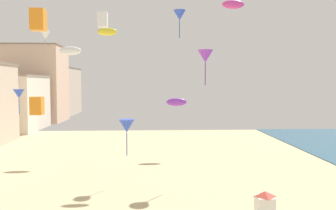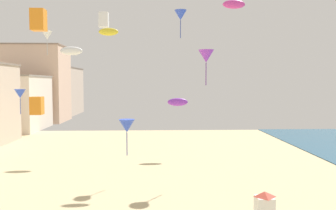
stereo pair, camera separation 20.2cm
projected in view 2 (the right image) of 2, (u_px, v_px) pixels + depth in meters
The scene contains 16 objects.
boardwalk_hotel_far at pixel (7, 103), 71.41m from camera, with size 14.25×14.94×11.01m.
boardwalk_hotel_distant at pixel (32, 84), 86.30m from camera, with size 16.21×12.46×18.49m.
boardwalk_hotel_furthest at pixel (55, 91), 105.43m from camera, with size 13.61×19.49×14.01m.
lifeguard_stand at pixel (265, 202), 22.84m from camera, with size 1.10×1.10×2.55m.
kite_white_parafoil at pixel (71, 51), 41.65m from camera, with size 2.60×0.72×1.01m.
kite_white_delta at pixel (47, 35), 48.91m from camera, with size 1.46×1.46×3.32m.
kite_yellow_parafoil at pixel (109, 32), 48.77m from camera, with size 2.70×0.75×1.05m.
kite_orange_box at pixel (38, 20), 25.42m from camera, with size 0.98×0.98×1.54m.
kite_purple_parafoil at pixel (178, 102), 46.09m from camera, with size 2.65×0.74×1.03m.
kite_orange_box_2 at pixel (37, 106), 22.89m from camera, with size 0.74×0.74×1.16m.
kite_purple_delta at pixel (206, 56), 36.03m from camera, with size 1.59×1.59×3.61m.
kite_magenta_parafoil at pixel (234, 4), 33.88m from camera, with size 2.16×0.60×0.84m.
kite_blue_delta at pixel (127, 126), 27.40m from camera, with size 1.25×1.25×2.84m.
kite_blue_delta_2 at pixel (181, 15), 40.99m from camera, with size 1.41×1.41×3.21m.
kite_blue_delta_3 at pixel (20, 94), 37.88m from camera, with size 1.18×1.18×2.69m.
kite_white_box at pixel (104, 20), 38.81m from camera, with size 1.02×1.02×1.61m.
Camera 2 is at (3.79, -10.36, 9.57)m, focal length 37.85 mm.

